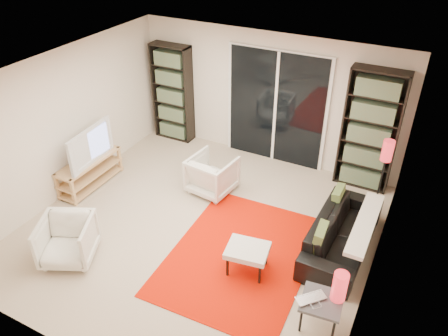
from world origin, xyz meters
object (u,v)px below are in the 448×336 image
at_px(armchair_back, 212,174).
at_px(side_table, 322,303).
at_px(floor_lamp, 386,159).
at_px(bookshelf_left, 173,93).
at_px(armchair_front, 67,240).
at_px(sofa, 343,233).
at_px(ottoman, 247,251).
at_px(bookshelf_right, 370,131).
at_px(tv_stand, 90,172).

xyz_separation_m(armchair_back, side_table, (2.44, -1.83, 0.03)).
bearing_deg(floor_lamp, bookshelf_left, 172.20).
bearing_deg(armchair_front, floor_lamp, 15.94).
distance_m(bookshelf_left, side_table, 5.22).
distance_m(bookshelf_left, sofa, 4.41).
distance_m(sofa, ottoman, 1.44).
distance_m(bookshelf_right, sofa, 1.95).
bearing_deg(side_table, armchair_front, -171.33).
height_order(armchair_front, floor_lamp, floor_lamp).
xyz_separation_m(tv_stand, armchair_front, (0.98, -1.54, 0.06)).
bearing_deg(armchair_back, ottoman, 139.29).
relative_size(armchair_back, ottoman, 1.17).
distance_m(ottoman, side_table, 1.19).
relative_size(armchair_front, floor_lamp, 0.57).
bearing_deg(tv_stand, sofa, 5.21).
xyz_separation_m(armchair_front, ottoman, (2.31, 0.92, 0.02)).
bearing_deg(sofa, floor_lamp, -10.47).
height_order(tv_stand, side_table, tv_stand).
bearing_deg(tv_stand, ottoman, -10.74).
bearing_deg(side_table, bookshelf_left, 141.84).
xyz_separation_m(bookshelf_right, floor_lamp, (0.38, -0.58, -0.11)).
relative_size(tv_stand, armchair_front, 1.77).
relative_size(armchair_back, armchair_front, 1.01).
distance_m(armchair_front, ottoman, 2.48).
distance_m(armchair_back, ottoman, 1.94).
relative_size(tv_stand, floor_lamp, 1.01).
height_order(tv_stand, ottoman, tv_stand).
bearing_deg(armchair_back, sofa, 176.66).
height_order(tv_stand, armchair_front, armchair_front).
bearing_deg(armchair_back, tv_stand, 29.07).
bearing_deg(ottoman, armchair_front, -158.24).
bearing_deg(bookshelf_left, floor_lamp, -7.80).
relative_size(tv_stand, ottoman, 2.05).
relative_size(bookshelf_left, ottoman, 3.17).
distance_m(side_table, floor_lamp, 2.69).
bearing_deg(bookshelf_right, bookshelf_left, 180.00).
bearing_deg(bookshelf_right, sofa, -86.20).
relative_size(bookshelf_right, armchair_front, 2.95).
bearing_deg(sofa, armchair_back, 81.42).
relative_size(bookshelf_left, side_table, 3.79).
distance_m(sofa, armchair_front, 3.85).
bearing_deg(tv_stand, bookshelf_right, 27.48).
relative_size(bookshelf_right, tv_stand, 1.67).
height_order(sofa, armchair_front, armchair_front).
xyz_separation_m(bookshelf_right, ottoman, (-0.90, -2.80, -0.71)).
xyz_separation_m(sofa, floor_lamp, (0.26, 1.21, 0.66)).
bearing_deg(bookshelf_right, armchair_back, -148.27).
distance_m(bookshelf_left, bookshelf_right, 3.85).
bearing_deg(ottoman, sofa, 44.89).
bearing_deg(armchair_front, armchair_back, 41.82).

